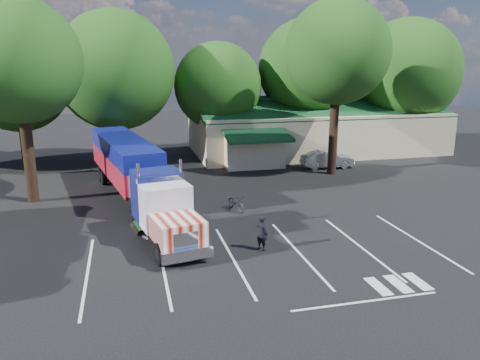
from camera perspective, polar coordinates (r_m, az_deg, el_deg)
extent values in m
plane|color=black|center=(27.24, -3.70, -4.62)|extent=(120.00, 120.00, 0.00)
cube|color=beige|center=(47.63, 9.17, 5.90)|extent=(24.00, 11.00, 4.00)
cube|color=#124121|center=(45.15, 10.48, 8.59)|extent=(24.20, 6.25, 2.10)
cube|color=#124121|center=(49.55, 8.20, 9.17)|extent=(24.20, 6.25, 2.10)
cube|color=beige|center=(39.80, 1.65, 3.56)|extent=(5.00, 2.50, 2.80)
cube|color=#124121|center=(38.31, 2.18, 5.41)|extent=(5.40, 3.19, 0.80)
cylinder|color=black|center=(44.55, -24.78, 4.19)|extent=(0.70, 0.70, 4.00)
sphere|color=#214614|center=(44.06, -25.48, 10.78)|extent=(8.40, 8.40, 8.40)
cylinder|color=black|center=(42.12, -14.44, 4.75)|extent=(0.70, 0.70, 4.30)
sphere|color=#214614|center=(41.60, -14.96, 12.78)|extent=(10.00, 10.00, 10.00)
cylinder|color=black|center=(44.27, -2.65, 5.17)|extent=(0.70, 0.70, 3.60)
sphere|color=#214614|center=(43.76, -2.73, 11.39)|extent=(8.00, 8.00, 8.00)
cylinder|color=black|center=(47.22, 8.06, 6.18)|extent=(0.70, 0.70, 4.50)
sphere|color=#214614|center=(46.76, 8.31, 13.29)|extent=(9.60, 9.60, 9.60)
cylinder|color=black|center=(50.79, 19.15, 5.75)|extent=(0.70, 0.70, 3.90)
sphere|color=#214614|center=(50.33, 19.70, 12.34)|extent=(10.40, 10.40, 10.40)
cylinder|color=black|center=(32.49, -24.34, 2.71)|extent=(0.70, 0.70, 6.00)
sphere|color=#214614|center=(31.97, -25.44, 13.02)|extent=(7.60, 7.60, 7.60)
cylinder|color=black|center=(37.86, 11.31, 5.57)|extent=(0.70, 0.70, 6.50)
sphere|color=#214614|center=(37.45, 11.79, 15.06)|extent=(8.00, 8.00, 8.00)
cube|color=black|center=(23.89, -9.15, -5.76)|extent=(2.18, 6.62, 0.23)
cube|color=white|center=(20.79, -6.44, -9.07)|extent=(2.34, 0.68, 0.52)
cube|color=white|center=(20.74, -6.65, -7.45)|extent=(1.13, 0.33, 0.84)
cube|color=white|center=(21.64, -7.57, -6.01)|extent=(2.55, 2.62, 1.08)
cube|color=silver|center=(23.16, -9.01, -3.22)|extent=(2.59, 1.92, 2.15)
cube|color=black|center=(22.46, -8.63, -2.51)|extent=(2.13, 0.49, 0.94)
cube|color=white|center=(23.57, -9.66, 0.14)|extent=(2.41, 0.56, 0.23)
cube|color=#0B1A51|center=(24.67, -10.12, -1.72)|extent=(2.66, 2.29, 2.53)
cylinder|color=white|center=(23.55, -12.15, -1.76)|extent=(0.20, 0.20, 3.19)
cylinder|color=white|center=(24.08, -7.15, -1.19)|extent=(0.20, 0.20, 3.19)
cylinder|color=white|center=(23.70, -12.17, -6.07)|extent=(0.89, 1.59, 0.62)
cylinder|color=white|center=(24.32, -6.33, -5.29)|extent=(0.89, 1.59, 0.62)
cube|color=white|center=(32.42, -13.85, 1.77)|extent=(4.69, 12.24, 1.41)
cube|color=navy|center=(32.18, -13.98, 3.97)|extent=(4.69, 12.24, 1.12)
cube|color=black|center=(36.47, -14.95, 1.11)|extent=(1.73, 3.43, 0.33)
cube|color=black|center=(27.83, -12.94, -3.13)|extent=(0.13, 0.13, 1.31)
cube|color=black|center=(28.11, -10.33, -2.82)|extent=(0.13, 0.13, 1.31)
cube|color=white|center=(38.62, -15.49, 1.22)|extent=(2.23, 0.54, 0.11)
cylinder|color=black|center=(21.28, -9.67, -8.89)|extent=(0.52, 1.07, 1.03)
cylinder|color=black|center=(21.82, -4.64, -8.13)|extent=(0.52, 1.07, 1.03)
cylinder|color=black|center=(25.20, -12.29, -5.29)|extent=(0.52, 1.07, 1.03)
cylinder|color=black|center=(25.65, -8.00, -4.74)|extent=(0.52, 1.07, 1.03)
cylinder|color=black|center=(26.15, -12.80, -4.59)|extent=(0.52, 1.07, 1.03)
cylinder|color=black|center=(26.59, -8.65, -4.07)|extent=(0.52, 1.07, 1.03)
cylinder|color=black|center=(35.66, -16.26, 0.26)|extent=(0.52, 1.07, 1.03)
cylinder|color=black|center=(35.98, -13.17, 0.58)|extent=(0.52, 1.07, 1.03)
cylinder|color=black|center=(36.75, -16.54, 0.64)|extent=(0.52, 1.07, 1.03)
cylinder|color=black|center=(37.06, -13.54, 0.96)|extent=(0.52, 1.07, 1.03)
imported|color=black|center=(22.49, 2.70, -6.44)|extent=(0.69, 0.75, 1.73)
imported|color=black|center=(28.36, -0.49, -2.74)|extent=(1.12, 2.03, 1.01)
imported|color=#9FA1A7|center=(40.29, 10.59, 2.49)|extent=(4.52, 1.76, 1.47)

